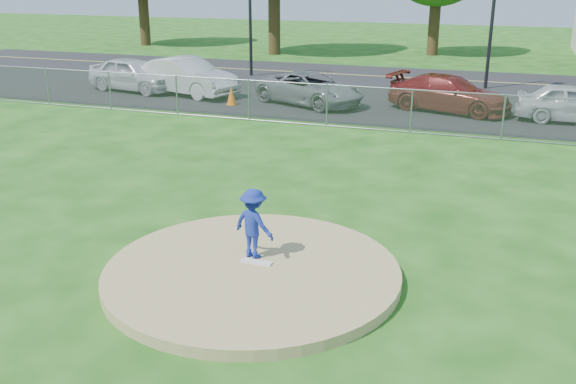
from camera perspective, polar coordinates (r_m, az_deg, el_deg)
name	(u,v)px	position (r m, az deg, el deg)	size (l,w,h in m)	color
ground	(369,145)	(20.88, 7.22, 4.21)	(120.00, 120.00, 0.00)	#194F11
pitchers_mound	(252,272)	(11.81, -3.20, -7.15)	(5.40, 5.40, 0.20)	tan
pitching_rubber	(256,262)	(11.93, -2.85, -6.23)	(0.60, 0.15, 0.04)	white
chain_link_fence	(382,110)	(22.62, 8.39, 7.27)	(40.00, 0.06, 1.50)	gray
parking_lot	(403,106)	(27.12, 10.17, 7.53)	(50.00, 8.00, 0.01)	black
street	(427,79)	(34.43, 12.25, 9.82)	(60.00, 7.00, 0.01)	black
traffic_signal_left	(254,10)	(34.33, -3.01, 15.83)	(1.28, 0.20, 5.60)	black
pitcher	(254,224)	(11.93, -3.08, -2.82)	(0.87, 0.50, 1.34)	navy
traffic_cone	(231,95)	(26.99, -5.05, 8.55)	(0.40, 0.40, 0.78)	orange
parked_car_silver	(134,74)	(30.88, -13.55, 10.14)	(1.81, 4.50, 1.53)	silver
parked_car_white	(187,76)	(29.43, -9.00, 10.11)	(1.72, 4.94, 1.63)	silver
parked_car_gray	(310,89)	(26.93, 1.98, 9.17)	(2.19, 4.74, 1.32)	slate
parked_car_darkred	(449,94)	(26.34, 14.16, 8.49)	(1.98, 4.86, 1.41)	maroon
parked_car_pearl	(575,103)	(25.87, 24.17, 7.21)	(1.66, 4.13, 1.41)	silver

